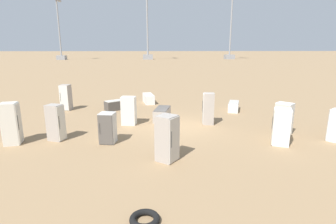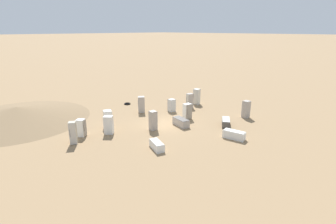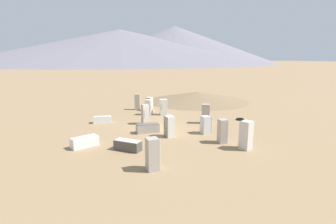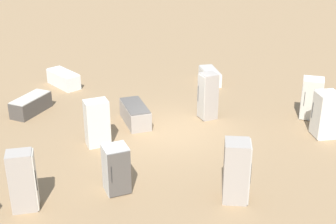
{
  "view_description": "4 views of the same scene",
  "coord_description": "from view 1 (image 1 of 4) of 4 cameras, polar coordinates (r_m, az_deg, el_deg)",
  "views": [
    {
      "loc": [
        14.2,
        -1.72,
        4.29
      ],
      "look_at": [
        -0.38,
        -0.49,
        0.75
      ],
      "focal_mm": 28.0,
      "sensor_mm": 36.0,
      "label": 1
    },
    {
      "loc": [
        -17.12,
        17.35,
        9.02
      ],
      "look_at": [
        -1.19,
        0.77,
        1.7
      ],
      "focal_mm": 28.0,
      "sensor_mm": 36.0,
      "label": 2
    },
    {
      "loc": [
        -11.33,
        -19.21,
        6.04
      ],
      "look_at": [
        1.06,
        0.05,
        1.3
      ],
      "focal_mm": 28.0,
      "sensor_mm": 36.0,
      "label": 3
    },
    {
      "loc": [
        12.95,
        -8.68,
        7.6
      ],
      "look_at": [
        0.87,
        -0.77,
        1.3
      ],
      "focal_mm": 50.0,
      "sensor_mm": 36.0,
      "label": 4
    }
  ],
  "objects": [
    {
      "name": "discarded_fridge_7",
      "position": [
        12.48,
        -13.02,
        -3.41
      ],
      "size": [
        0.8,
        0.8,
        1.43
      ],
      "rotation": [
        0.0,
        0.0,
        4.53
      ],
      "color": "silver",
      "rests_on": "ground_plane"
    },
    {
      "name": "discarded_fridge_5",
      "position": [
        10.21,
        -0.19,
        -5.75
      ],
      "size": [
        0.99,
        1.0,
        1.82
      ],
      "rotation": [
        0.0,
        0.0,
        5.61
      ],
      "color": "#A89E93",
      "rests_on": "ground_plane"
    },
    {
      "name": "discarded_fridge_3",
      "position": [
        19.33,
        -10.91,
        1.56
      ],
      "size": [
        1.59,
        1.91,
        0.69
      ],
      "rotation": [
        0.0,
        0.0,
        3.72
      ],
      "color": "#4C4742",
      "rests_on": "ground_plane"
    },
    {
      "name": "power_pylon_0",
      "position": [
        117.25,
        13.44,
        15.9
      ],
      "size": [
        10.95,
        3.76,
        31.29
      ],
      "color": "gray",
      "rests_on": "ground_plane"
    },
    {
      "name": "discarded_fridge_12",
      "position": [
        14.53,
        23.84,
        -1.39
      ],
      "size": [
        0.99,
        0.98,
        1.65
      ],
      "rotation": [
        0.0,
        0.0,
        3.85
      ],
      "color": "white",
      "rests_on": "ground_plane"
    },
    {
      "name": "ground_plane",
      "position": [
        14.93,
        1.99,
        -3.12
      ],
      "size": [
        1000.0,
        1000.0,
        0.0
      ],
      "primitive_type": "plane",
      "color": "#937551"
    },
    {
      "name": "power_pylon_2",
      "position": [
        116.12,
        -22.5,
        14.79
      ],
      "size": [
        9.82,
        3.37,
        28.06
      ],
      "color": "gray",
      "rests_on": "ground_plane"
    },
    {
      "name": "discarded_fridge_4",
      "position": [
        20.08,
        -21.34,
        2.96
      ],
      "size": [
        0.78,
        0.75,
        1.82
      ],
      "rotation": [
        0.0,
        0.0,
        4.53
      ],
      "color": "#A89E93",
      "rests_on": "ground_plane"
    },
    {
      "name": "discarded_fridge_11",
      "position": [
        16.17,
        -1.29,
        -0.45
      ],
      "size": [
        2.0,
        1.22,
        0.74
      ],
      "rotation": [
        0.0,
        0.0,
        1.32
      ],
      "color": "#A89E93",
      "rests_on": "ground_plane"
    },
    {
      "name": "discarded_fridge_2",
      "position": [
        13.91,
        -30.96,
        -2.2
      ],
      "size": [
        0.78,
        0.8,
        1.94
      ],
      "rotation": [
        0.0,
        0.0,
        0.16
      ],
      "color": "beige",
      "rests_on": "ground_plane"
    },
    {
      "name": "power_pylon_1",
      "position": [
        111.45,
        -4.5,
        16.67
      ],
      "size": [
        11.65,
        3.99,
        33.28
      ],
      "color": "gray",
      "rests_on": "ground_plane"
    },
    {
      "name": "discarded_fridge_10",
      "position": [
        13.0,
        23.43,
        -2.95
      ],
      "size": [
        0.98,
        0.98,
        1.69
      ],
      "rotation": [
        0.0,
        0.0,
        2.71
      ],
      "color": "white",
      "rests_on": "ground_plane"
    },
    {
      "name": "discarded_fridge_6",
      "position": [
        13.58,
        -23.26,
        -2.14
      ],
      "size": [
        0.76,
        0.85,
        1.74
      ],
      "rotation": [
        0.0,
        0.0,
        5.92
      ],
      "color": "#A89E93",
      "rests_on": "ground_plane"
    },
    {
      "name": "scrap_tire",
      "position": [
        7.2,
        -5.1,
        -22.23
      ],
      "size": [
        0.78,
        0.78,
        0.17
      ],
      "color": "black",
      "rests_on": "ground_plane"
    },
    {
      "name": "discarded_fridge_14",
      "position": [
        21.39,
        -4.27,
        2.95
      ],
      "size": [
        1.94,
        0.99,
        0.72
      ],
      "rotation": [
        0.0,
        0.0,
        4.87
      ],
      "color": "white",
      "rests_on": "ground_plane"
    },
    {
      "name": "discarded_fridge_0",
      "position": [
        15.32,
        8.76,
        0.7
      ],
      "size": [
        0.66,
        0.71,
        1.83
      ],
      "rotation": [
        0.0,
        0.0,
        2.99
      ],
      "color": "#A89E93",
      "rests_on": "ground_plane"
    },
    {
      "name": "discarded_fridge_13",
      "position": [
        15.25,
        -8.52,
        0.29
      ],
      "size": [
        0.76,
        0.89,
        1.65
      ],
      "rotation": [
        0.0,
        0.0,
        1.38
      ],
      "color": "silver",
      "rests_on": "ground_plane"
    },
    {
      "name": "discarded_fridge_9",
      "position": [
        19.18,
        14.08,
        1.21
      ],
      "size": [
        1.78,
        1.23,
        0.63
      ],
      "rotation": [
        0.0,
        0.0,
        4.34
      ],
      "color": "white",
      "rests_on": "ground_plane"
    }
  ]
}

